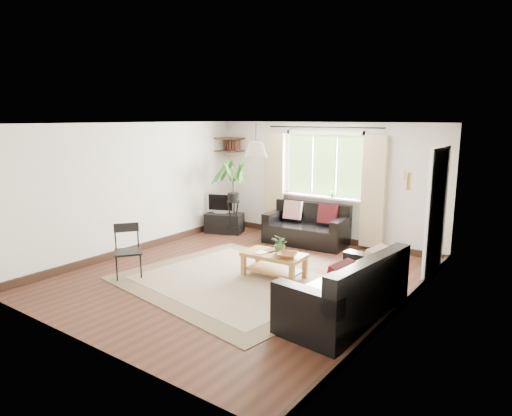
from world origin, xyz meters
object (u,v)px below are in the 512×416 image
Objects in this scene: sofa_back at (306,225)px; sofa_right at (344,289)px; folding_chair at (128,253)px; coffee_table at (274,265)px; tv_stand at (224,223)px; palm_stand at (233,198)px.

sofa_right reaches higher than sofa_back.
folding_chair is at bearing -115.06° from sofa_back.
folding_chair is at bearing -73.72° from sofa_right.
sofa_back reaches higher than coffee_table.
sofa_right reaches higher than tv_stand.
sofa_back is at bearing 16.53° from folding_chair.
palm_stand is (0.33, -0.09, 0.60)m from tv_stand.
folding_chair reaches higher than sofa_back.
sofa_back is 3.52m from sofa_right.
palm_stand is 3.12m from folding_chair.
palm_stand reaches higher than coffee_table.
coffee_table is at bearing -79.64° from sofa_back.
sofa_back is at bearing -136.86° from sofa_right.
sofa_right is 1.76m from coffee_table.
tv_stand is at bearing 144.70° from coffee_table.
coffee_table is at bearing -55.10° from tv_stand.
sofa_right is (2.13, -2.80, 0.04)m from sofa_back.
palm_stand is 1.89× the size of folding_chair.
sofa_right is at bearing -43.48° from folding_chair.
sofa_right is 2.23× the size of tv_stand.
coffee_table is 2.28m from folding_chair.
sofa_back is 1.66× the size of coffee_table.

